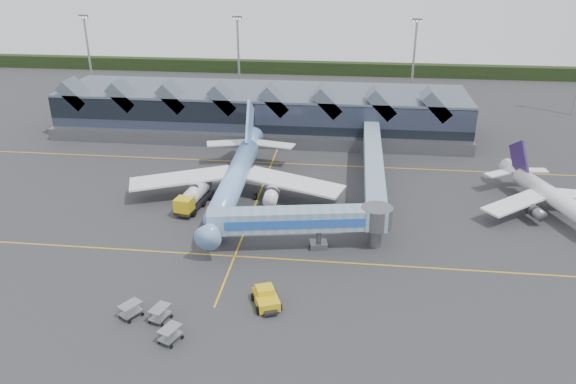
# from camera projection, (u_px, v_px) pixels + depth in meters

# --- Properties ---
(ground) EXTENTS (260.00, 260.00, 0.00)m
(ground) POSITION_uv_depth(u_px,v_px,m) (245.00, 229.00, 84.39)
(ground) COLOR #2A292C
(ground) RESTS_ON ground
(taxi_stripes) EXTENTS (120.00, 60.00, 0.01)m
(taxi_stripes) POSITION_uv_depth(u_px,v_px,m) (257.00, 201.00, 93.46)
(taxi_stripes) COLOR gold
(taxi_stripes) RESTS_ON ground
(tree_line_far) EXTENTS (260.00, 4.00, 4.00)m
(tree_line_far) POSITION_uv_depth(u_px,v_px,m) (307.00, 68.00, 183.38)
(tree_line_far) COLOR black
(tree_line_far) RESTS_ON ground
(terminal) EXTENTS (90.00, 22.25, 12.52)m
(terminal) POSITION_uv_depth(u_px,v_px,m) (262.00, 111.00, 125.90)
(terminal) COLOR black
(terminal) RESTS_ON ground
(light_masts) EXTENTS (132.40, 42.56, 22.45)m
(light_masts) POSITION_uv_depth(u_px,v_px,m) (379.00, 66.00, 134.05)
(light_masts) COLOR #919499
(light_masts) RESTS_ON ground
(main_airliner) EXTENTS (36.54, 41.96, 13.49)m
(main_airliner) POSITION_uv_depth(u_px,v_px,m) (236.00, 176.00, 93.08)
(main_airliner) COLOR #76A4EE
(main_airliner) RESTS_ON ground
(regional_jet) EXTENTS (23.68, 26.50, 9.34)m
(regional_jet) POSITION_uv_depth(u_px,v_px,m) (552.00, 196.00, 88.11)
(regional_jet) COLOR white
(regional_jet) RESTS_ON ground
(jet_bridge) EXTENTS (25.53, 7.91, 6.19)m
(jet_bridge) POSITION_uv_depth(u_px,v_px,m) (311.00, 220.00, 77.47)
(jet_bridge) COLOR #6692AA
(jet_bridge) RESTS_ON ground
(fuel_truck) EXTENTS (4.26, 10.65, 3.54)m
(fuel_truck) POSITION_uv_depth(u_px,v_px,m) (195.00, 195.00, 90.95)
(fuel_truck) COLOR black
(fuel_truck) RESTS_ON ground
(pushback_tug) EXTENTS (4.15, 5.15, 2.07)m
(pushback_tug) POSITION_uv_depth(u_px,v_px,m) (266.00, 298.00, 66.43)
(pushback_tug) COLOR gold
(pushback_tug) RESTS_ON ground
(baggage_carts) EXTENTS (8.43, 6.60, 1.74)m
(baggage_carts) POSITION_uv_depth(u_px,v_px,m) (154.00, 319.00, 62.75)
(baggage_carts) COLOR gray
(baggage_carts) RESTS_ON ground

